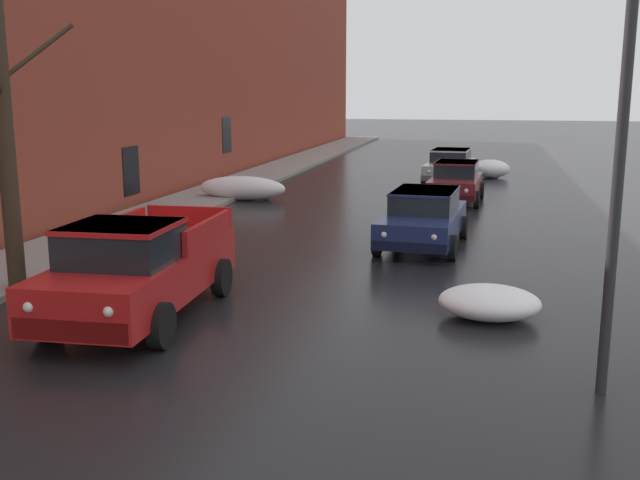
# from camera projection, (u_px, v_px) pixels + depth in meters

# --- Properties ---
(left_sidewalk_slab) EXTENTS (2.58, 80.00, 0.13)m
(left_sidewalk_slab) POSITION_uv_depth(u_px,v_px,m) (151.00, 217.00, 22.30)
(left_sidewalk_slab) COLOR gray
(left_sidewalk_slab) RESTS_ON ground
(brick_townhouse_facade) EXTENTS (0.63, 80.00, 11.09)m
(brick_townhouse_facade) POSITION_uv_depth(u_px,v_px,m) (87.00, 33.00, 21.59)
(brick_townhouse_facade) COLOR brown
(brick_townhouse_facade) RESTS_ON ground
(snow_bank_along_left_kerb) EXTENTS (1.73, 1.33, 0.82)m
(snow_bank_along_left_kerb) POSITION_uv_depth(u_px,v_px,m) (491.00, 169.00, 32.82)
(snow_bank_along_left_kerb) COLOR white
(snow_bank_along_left_kerb) RESTS_ON ground
(snow_bank_mid_block_left) EXTENTS (3.19, 1.17, 0.86)m
(snow_bank_mid_block_left) POSITION_uv_depth(u_px,v_px,m) (242.00, 189.00, 26.18)
(snow_bank_mid_block_left) COLOR white
(snow_bank_mid_block_left) RESTS_ON ground
(snow_bank_near_corner_right) EXTENTS (1.75, 1.43, 0.56)m
(snow_bank_near_corner_right) POSITION_uv_depth(u_px,v_px,m) (489.00, 303.00, 12.56)
(snow_bank_near_corner_right) COLOR white
(snow_bank_near_corner_right) RESTS_ON ground
(bare_tree_second_along_sidewalk) EXTENTS (2.48, 2.29, 6.25)m
(bare_tree_second_along_sidewalk) POSITION_uv_depth(u_px,v_px,m) (1.00, 133.00, 13.51)
(bare_tree_second_along_sidewalk) COLOR #382B1E
(bare_tree_second_along_sidewalk) RESTS_ON ground
(pickup_truck_red_approaching_near_lane) EXTENTS (2.28, 5.07, 1.76)m
(pickup_truck_red_approaching_near_lane) POSITION_uv_depth(u_px,v_px,m) (138.00, 268.00, 12.43)
(pickup_truck_red_approaching_near_lane) COLOR red
(pickup_truck_red_approaching_near_lane) RESTS_ON ground
(sedan_darkblue_parked_kerbside_close) EXTENTS (2.16, 4.44, 1.42)m
(sedan_darkblue_parked_kerbside_close) POSITION_uv_depth(u_px,v_px,m) (424.00, 217.00, 18.29)
(sedan_darkblue_parked_kerbside_close) COLOR navy
(sedan_darkblue_parked_kerbside_close) RESTS_ON ground
(sedan_maroon_parked_kerbside_mid) EXTENTS (1.99, 4.08, 1.42)m
(sedan_maroon_parked_kerbside_mid) POSITION_uv_depth(u_px,v_px,m) (456.00, 181.00, 25.62)
(sedan_maroon_parked_kerbside_mid) COLOR maroon
(sedan_maroon_parked_kerbside_mid) RESTS_ON ground
(sedan_silver_parked_far_down_block) EXTENTS (2.19, 4.53, 1.42)m
(sedan_silver_parked_far_down_block) POSITION_uv_depth(u_px,v_px,m) (450.00, 165.00, 31.02)
(sedan_silver_parked_far_down_block) COLOR #B7B7BC
(sedan_silver_parked_far_down_block) RESTS_ON ground
(fire_hydrant) EXTENTS (0.42, 0.22, 0.71)m
(fire_hydrant) POSITION_uv_depth(u_px,v_px,m) (57.00, 281.00, 13.67)
(fire_hydrant) COLOR #B21E19
(fire_hydrant) RESTS_ON ground
(street_lamp_post) EXTENTS (0.44, 0.24, 5.34)m
(street_lamp_post) POSITION_uv_depth(u_px,v_px,m) (620.00, 161.00, 8.87)
(street_lamp_post) COLOR #28282D
(street_lamp_post) RESTS_ON ground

